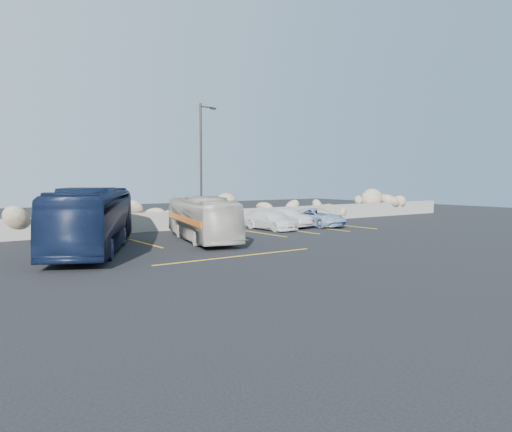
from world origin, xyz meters
TOP-DOWN VIEW (x-y plane):
  - ground at (0.00, 0.00)m, footprint 90.00×90.00m
  - seawall at (0.00, 12.00)m, footprint 60.00×0.40m
  - riprap_pile at (0.00, 13.20)m, footprint 54.00×2.80m
  - parking_lines at (4.64, 5.57)m, footprint 18.16×9.36m
  - lamppost at (2.56, 9.50)m, footprint 1.14×0.18m
  - vintage_bus at (0.52, 5.99)m, footprint 4.19×8.82m
  - tour_coach at (-5.62, 5.33)m, footprint 7.09×10.61m
  - car_b at (8.97, 8.90)m, footprint 1.56×3.89m
  - car_c at (7.06, 8.31)m, footprint 1.88×4.24m
  - car_d at (11.09, 8.21)m, footprint 2.21×4.62m

SIDE VIEW (x-z plane):
  - ground at x=0.00m, z-range 0.00..0.00m
  - parking_lines at x=4.64m, z-range 0.00..0.01m
  - seawall at x=0.00m, z-range 0.00..1.20m
  - car_c at x=7.06m, z-range 0.00..1.21m
  - car_b at x=8.97m, z-range 0.00..1.26m
  - car_d at x=11.09m, z-range 0.00..1.27m
  - vintage_bus at x=0.52m, z-range 0.00..2.39m
  - riprap_pile at x=0.00m, z-range 0.00..2.60m
  - tour_coach at x=-5.62m, z-range 0.00..2.97m
  - lamppost at x=2.56m, z-range 0.30..8.30m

